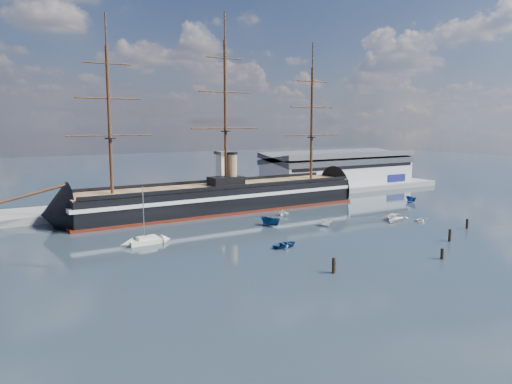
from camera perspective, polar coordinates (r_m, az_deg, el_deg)
ground at (r=135.35m, az=1.82°, el=-3.27°), size 600.00×600.00×0.00m
quay at (r=170.74m, az=-2.03°, el=-0.91°), size 180.00×18.00×2.00m
warehouse at (r=200.67m, az=9.40°, el=2.63°), size 63.00×21.00×11.60m
quay_tower at (r=163.54m, az=-3.66°, el=2.13°), size 5.00×5.00×15.00m
warship at (r=148.24m, az=-4.71°, el=-0.72°), size 113.03×17.95×53.94m
sailboat at (r=111.94m, az=-12.38°, el=-5.44°), size 8.15×2.99×12.77m
motorboat_a at (r=128.42m, az=1.69°, el=-3.89°), size 7.58×4.48×2.85m
motorboat_b at (r=107.21m, az=3.41°, el=-6.31°), size 2.04×3.90×1.73m
motorboat_c at (r=129.14m, az=8.01°, el=-3.90°), size 5.15×2.18×2.02m
motorboat_d at (r=142.00m, az=3.10°, el=-2.74°), size 6.18×4.73×2.08m
motorboat_e at (r=141.35m, az=18.47°, el=-3.20°), size 1.25×2.70×1.23m
motorboat_f at (r=174.04m, az=17.31°, el=-1.10°), size 6.19×3.47×2.34m
motorboat_g at (r=139.48m, az=15.62°, el=-3.23°), size 5.55×5.95×2.72m
piling_near_left at (r=90.29m, az=8.85°, el=-9.15°), size 0.64×0.64×3.53m
piling_near_mid at (r=104.43m, az=20.48°, el=-7.20°), size 0.64×0.64×2.86m
piling_near_right at (r=120.10m, az=21.24°, el=-5.28°), size 0.64×0.64×3.52m
piling_far_right at (r=135.78m, az=22.96°, el=-3.88°), size 0.64×0.64×3.20m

